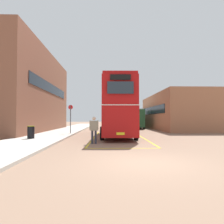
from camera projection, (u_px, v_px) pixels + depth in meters
The scene contains 10 objects.
ground_plane at pixel (119, 133), 21.67m from camera, with size 135.60×135.60×0.00m, color #846651.
sidewalk_left at pixel (64, 131), 23.89m from camera, with size 4.00×57.60×0.14m, color #B2ADA3.
brick_building_left at pixel (24, 92), 24.11m from camera, with size 6.64×18.58×9.48m.
depot_building_right at pixel (181, 112), 29.62m from camera, with size 8.44×16.19×5.07m.
double_decker_bus at pixel (117, 108), 18.13m from camera, with size 2.94×10.70×4.75m.
single_deck_bus at pixel (134, 118), 32.83m from camera, with size 3.27×9.18×3.02m.
pedestrian_boarding at pixel (94, 128), 12.66m from camera, with size 0.56×0.32×1.72m.
litter_bin at pixel (31, 132), 14.54m from camera, with size 0.53×0.53×0.92m.
bus_stop_sign at pixel (70, 116), 19.51m from camera, with size 0.44×0.08×2.78m.
bay_marking_yellow at pixel (119, 138), 16.10m from camera, with size 4.39×12.72×0.01m.
Camera 1 is at (-1.37, -7.31, 1.63)m, focal length 31.95 mm.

